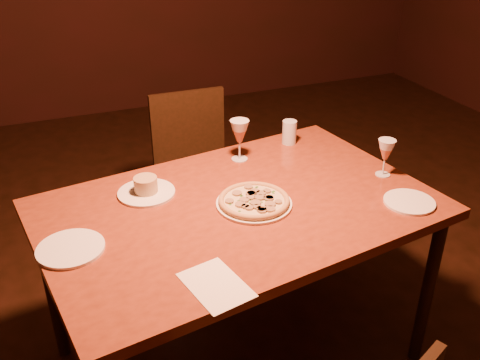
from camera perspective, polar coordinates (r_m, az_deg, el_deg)
name	(u,v)px	position (r m, az deg, el deg)	size (l,w,h in m)	color
dining_table	(238,220)	(2.07, -0.16, -4.27)	(1.59, 1.15, 0.79)	brown
chair_far	(196,163)	(3.00, -4.75, 1.78)	(0.43, 0.43, 0.87)	black
pizza_plate	(254,201)	(2.02, 1.51, -2.25)	(0.29, 0.29, 0.03)	white
ramekin_saucer	(146,189)	(2.12, -9.99, -0.91)	(0.22, 0.22, 0.07)	white
wine_glass_far	(240,140)	(2.33, -0.05, 4.26)	(0.08, 0.08, 0.18)	#AA6447
wine_glass_right	(385,158)	(2.28, 15.21, 2.31)	(0.07, 0.07, 0.16)	#AA6447
water_tumbler	(289,132)	(2.52, 5.29, 5.10)	(0.07, 0.07, 0.11)	silver
side_plate_left	(71,249)	(1.87, -17.62, -6.98)	(0.22, 0.22, 0.01)	white
side_plate_near	(409,202)	(2.14, 17.61, -2.24)	(0.19, 0.19, 0.01)	white
menu_card	(216,285)	(1.65, -2.59, -11.13)	(0.16, 0.23, 0.00)	white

